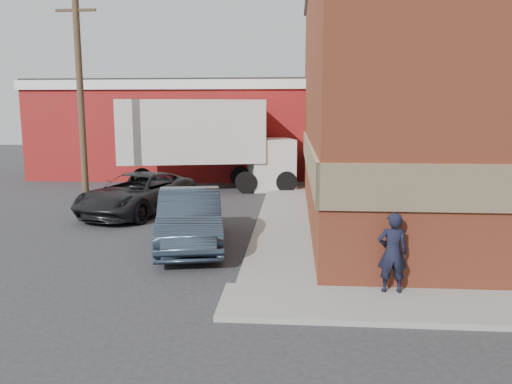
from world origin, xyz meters
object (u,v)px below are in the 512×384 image
(brick_building, at_px, (499,89))
(suv_a, at_px, (137,194))
(box_truck, at_px, (209,139))
(utility_pole, at_px, (80,88))
(warehouse, at_px, (181,128))
(man, at_px, (392,253))
(sedan, at_px, (190,219))

(brick_building, distance_m, suv_a, 14.07)
(suv_a, relative_size, box_truck, 0.60)
(brick_building, relative_size, box_truck, 1.97)
(brick_building, distance_m, utility_pole, 16.00)
(warehouse, xyz_separation_m, utility_pole, (-1.50, -11.00, 1.93))
(utility_pole, relative_size, suv_a, 1.63)
(warehouse, distance_m, man, 22.24)
(brick_building, relative_size, suv_a, 3.30)
(man, distance_m, box_truck, 15.23)
(man, relative_size, suv_a, 0.31)
(brick_building, distance_m, box_truck, 12.72)
(brick_building, height_order, suv_a, brick_building)
(warehouse, bearing_deg, utility_pole, -97.77)
(suv_a, xyz_separation_m, box_truck, (1.80, 5.77, 1.76))
(utility_pole, bearing_deg, sedan, -45.81)
(box_truck, bearing_deg, suv_a, -120.50)
(sedan, height_order, suv_a, sedan)
(warehouse, xyz_separation_m, box_truck, (2.83, -6.41, -0.28))
(suv_a, bearing_deg, utility_pole, 170.98)
(utility_pole, bearing_deg, suv_a, -25.00)
(warehouse, xyz_separation_m, man, (9.02, -20.25, -1.84))
(sedan, bearing_deg, utility_pole, 122.82)
(man, distance_m, suv_a, 11.35)
(man, bearing_deg, warehouse, -66.66)
(box_truck, bearing_deg, utility_pole, -146.55)
(brick_building, xyz_separation_m, suv_a, (-13.46, -1.18, -3.91))
(utility_pole, xyz_separation_m, sedan, (5.49, -5.65, -3.93))
(sedan, distance_m, suv_a, 5.36)
(suv_a, bearing_deg, box_truck, 88.64)
(man, relative_size, box_truck, 0.18)
(brick_building, height_order, sedan, brick_building)
(box_truck, bearing_deg, man, -79.08)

